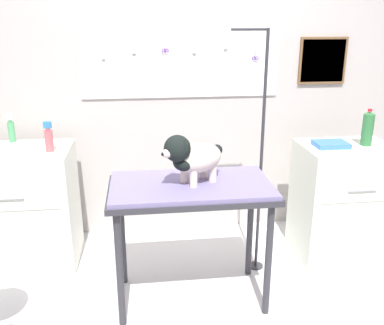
{
  "coord_description": "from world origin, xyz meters",
  "views": [
    {
      "loc": [
        -0.34,
        -2.23,
        1.78
      ],
      "look_at": [
        -0.03,
        0.28,
        0.94
      ],
      "focal_mm": 40.32,
      "sensor_mm": 36.0,
      "label": 1
    }
  ],
  "objects": [
    {
      "name": "grooming_table",
      "position": [
        -0.05,
        0.23,
        0.73
      ],
      "size": [
        1.02,
        0.57,
        0.82
      ],
      "color": "#2D2D33",
      "rests_on": "ground"
    },
    {
      "name": "grooming_arm",
      "position": [
        0.47,
        0.53,
        0.81
      ],
      "size": [
        0.3,
        0.11,
        1.73
      ],
      "color": "#2D2D33",
      "rests_on": "ground"
    },
    {
      "name": "soda_bottle",
      "position": [
        1.32,
        0.67,
        1.01
      ],
      "size": [
        0.08,
        0.08,
        0.27
      ],
      "color": "#2E6E3A",
      "rests_on": "cabinet_right"
    },
    {
      "name": "ground",
      "position": [
        0.0,
        0.0,
        -0.02
      ],
      "size": [
        4.4,
        4.0,
        0.04
      ],
      "primitive_type": "cube",
      "color": "silver"
    },
    {
      "name": "counter_left",
      "position": [
        -1.25,
        0.82,
        0.45
      ],
      "size": [
        0.8,
        0.58,
        0.9
      ],
      "color": "silver",
      "rests_on": "ground"
    },
    {
      "name": "supply_tray",
      "position": [
        1.05,
        0.67,
        0.9
      ],
      "size": [
        0.24,
        0.18,
        0.04
      ],
      "color": "#3D73D0",
      "rests_on": "cabinet_right"
    },
    {
      "name": "shampoo_bottle",
      "position": [
        -1.31,
        1.05,
        0.99
      ],
      "size": [
        0.05,
        0.05,
        0.22
      ],
      "color": "#48975F",
      "rests_on": "counter_left"
    },
    {
      "name": "dog",
      "position": [
        -0.04,
        0.22,
        0.99
      ],
      "size": [
        0.43,
        0.34,
        0.32
      ],
      "color": "beige",
      "rests_on": "grooming_table"
    },
    {
      "name": "rear_wall_panel",
      "position": [
        0.01,
        1.28,
        1.16
      ],
      "size": [
        4.0,
        0.09,
        2.3
      ],
      "color": "#B2ABA6",
      "rests_on": "ground"
    },
    {
      "name": "conditioner_bottle",
      "position": [
        -0.98,
        0.77,
        0.99
      ],
      "size": [
        0.06,
        0.06,
        0.21
      ],
      "color": "#CC595F",
      "rests_on": "counter_left"
    },
    {
      "name": "cabinet_right",
      "position": [
        1.19,
        0.67,
        0.44
      ],
      "size": [
        0.68,
        0.54,
        0.89
      ],
      "color": "silver",
      "rests_on": "ground"
    }
  ]
}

